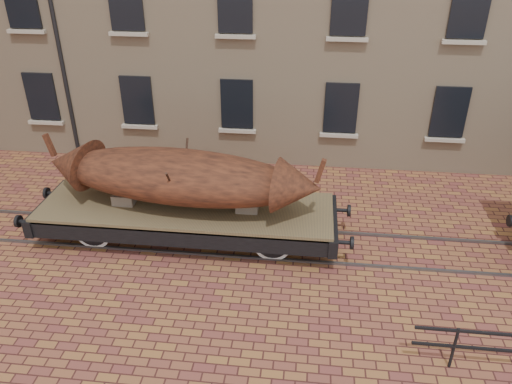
# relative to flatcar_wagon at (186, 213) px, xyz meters

# --- Properties ---
(ground) EXTENTS (90.00, 90.00, 0.00)m
(ground) POSITION_rel_flatcar_wagon_xyz_m (3.16, 0.00, -0.83)
(ground) COLOR brown
(rail_track) EXTENTS (30.00, 1.52, 0.06)m
(rail_track) POSITION_rel_flatcar_wagon_xyz_m (3.16, 0.00, -0.80)
(rail_track) COLOR #59595E
(rail_track) RESTS_ON ground
(flatcar_wagon) EXTENTS (8.79, 2.38, 1.33)m
(flatcar_wagon) POSITION_rel_flatcar_wagon_xyz_m (0.00, 0.00, 0.00)
(flatcar_wagon) COLOR brown
(flatcar_wagon) RESTS_ON ground
(iron_boat) EXTENTS (7.44, 2.67, 1.75)m
(iron_boat) POSITION_rel_flatcar_wagon_xyz_m (-0.11, 0.00, 1.10)
(iron_boat) COLOR brown
(iron_boat) RESTS_ON flatcar_wagon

